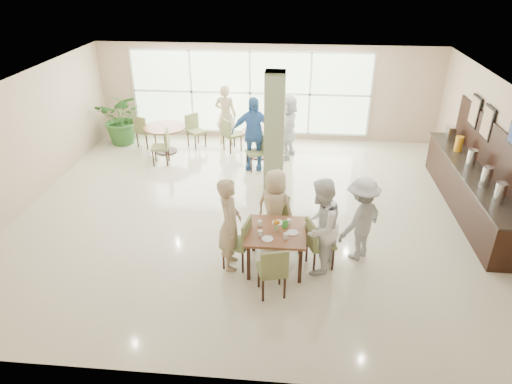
# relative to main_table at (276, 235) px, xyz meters

# --- Properties ---
(ground) EXTENTS (10.00, 10.00, 0.00)m
(ground) POSITION_rel_main_table_xyz_m (-0.62, 1.95, -0.67)
(ground) COLOR beige
(ground) RESTS_ON ground
(room_shell) EXTENTS (10.00, 10.00, 10.00)m
(room_shell) POSITION_rel_main_table_xyz_m (-0.62, 1.95, 1.04)
(room_shell) COLOR white
(room_shell) RESTS_ON ground
(window_bank) EXTENTS (7.00, 0.04, 7.00)m
(window_bank) POSITION_rel_main_table_xyz_m (-1.12, 6.41, 0.73)
(window_bank) COLOR silver
(window_bank) RESTS_ON ground
(column) EXTENTS (0.45, 0.45, 2.80)m
(column) POSITION_rel_main_table_xyz_m (-0.22, 3.15, 0.73)
(column) COLOR #707854
(column) RESTS_ON ground
(main_table) EXTENTS (1.04, 1.04, 0.75)m
(main_table) POSITION_rel_main_table_xyz_m (0.00, 0.00, 0.00)
(main_table) COLOR brown
(main_table) RESTS_ON ground
(round_table_left) EXTENTS (1.18, 1.18, 0.75)m
(round_table_left) POSITION_rel_main_table_xyz_m (-3.40, 5.10, -0.08)
(round_table_left) COLOR brown
(round_table_left) RESTS_ON ground
(round_table_right) EXTENTS (1.00, 1.00, 0.75)m
(round_table_right) POSITION_rel_main_table_xyz_m (-0.72, 5.02, -0.12)
(round_table_right) COLOR brown
(round_table_right) RESTS_ON ground
(chairs_main_table) EXTENTS (2.05, 2.08, 0.95)m
(chairs_main_table) POSITION_rel_main_table_xyz_m (-0.00, 0.01, -0.19)
(chairs_main_table) COLOR olive
(chairs_main_table) RESTS_ON ground
(chairs_table_left) EXTENTS (2.09, 1.87, 0.95)m
(chairs_table_left) POSITION_rel_main_table_xyz_m (-3.33, 5.09, -0.19)
(chairs_table_left) COLOR olive
(chairs_table_left) RESTS_ON ground
(chairs_table_right) EXTENTS (2.06, 1.86, 0.95)m
(chairs_table_right) POSITION_rel_main_table_xyz_m (-0.77, 4.99, -0.19)
(chairs_table_right) COLOR olive
(chairs_table_right) RESTS_ON ground
(tabletop_clutter) EXTENTS (0.73, 0.74, 0.21)m
(tabletop_clutter) POSITION_rel_main_table_xyz_m (0.01, -0.01, 0.14)
(tabletop_clutter) COLOR white
(tabletop_clutter) RESTS_ON main_table
(buffet_counter) EXTENTS (0.64, 4.70, 1.95)m
(buffet_counter) POSITION_rel_main_table_xyz_m (4.08, 2.45, -0.11)
(buffet_counter) COLOR black
(buffet_counter) RESTS_ON ground
(framed_art_a) EXTENTS (0.05, 0.55, 0.70)m
(framed_art_a) POSITION_rel_main_table_xyz_m (4.32, 2.95, 1.18)
(framed_art_a) COLOR black
(framed_art_a) RESTS_ON ground
(framed_art_b) EXTENTS (0.05, 0.55, 0.70)m
(framed_art_b) POSITION_rel_main_table_xyz_m (4.32, 3.75, 1.18)
(framed_art_b) COLOR black
(framed_art_b) RESTS_ON ground
(potted_plant) EXTENTS (1.44, 1.44, 1.54)m
(potted_plant) POSITION_rel_main_table_xyz_m (-4.80, 5.66, 0.10)
(potted_plant) COLOR #306528
(potted_plant) RESTS_ON ground
(teen_left) EXTENTS (0.50, 0.69, 1.74)m
(teen_left) POSITION_rel_main_table_xyz_m (-0.81, -0.05, 0.20)
(teen_left) COLOR tan
(teen_left) RESTS_ON ground
(teen_far) EXTENTS (0.86, 0.68, 1.55)m
(teen_far) POSITION_rel_main_table_xyz_m (-0.06, 0.74, 0.11)
(teen_far) COLOR tan
(teen_far) RESTS_ON ground
(teen_right) EXTENTS (0.96, 1.06, 1.78)m
(teen_right) POSITION_rel_main_table_xyz_m (0.75, -0.02, 0.22)
(teen_right) COLOR white
(teen_right) RESTS_ON ground
(teen_standing) EXTENTS (1.15, 1.16, 1.61)m
(teen_standing) POSITION_rel_main_table_xyz_m (1.50, 0.44, 0.14)
(teen_standing) COLOR #9E9EA1
(teen_standing) RESTS_ON ground
(adult_a) EXTENTS (1.14, 0.67, 1.91)m
(adult_a) POSITION_rel_main_table_xyz_m (-0.82, 4.22, 0.29)
(adult_a) COLOR #3D70B8
(adult_a) RESTS_ON ground
(adult_b) EXTENTS (1.17, 1.77, 1.77)m
(adult_b) POSITION_rel_main_table_xyz_m (0.04, 5.03, 0.22)
(adult_b) COLOR white
(adult_b) RESTS_ON ground
(adult_standing) EXTENTS (0.72, 0.55, 1.78)m
(adult_standing) POSITION_rel_main_table_xyz_m (-1.78, 5.86, 0.23)
(adult_standing) COLOR tan
(adult_standing) RESTS_ON ground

